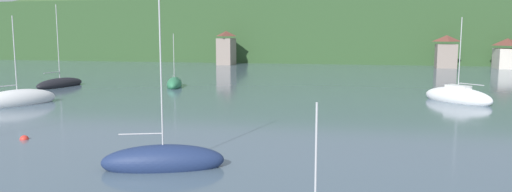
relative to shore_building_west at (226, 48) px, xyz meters
name	(u,v)px	position (x,y,z in m)	size (l,w,h in m)	color
wooded_hillside	(286,36)	(5.25, 48.26, 2.56)	(352.00, 73.34, 37.75)	#2D4C28
shore_building_west	(226,48)	(0.00, 0.00, 0.00)	(3.23, 5.12, 7.09)	gray
shore_building_westcentral	(446,52)	(43.80, -0.72, -0.41)	(3.82, 3.60, 6.24)	gray
shore_building_central	(507,54)	(54.75, 0.21, -0.68)	(4.06, 5.55, 5.67)	beige
sailboat_far_2	(174,84)	(5.62, -42.71, -3.06)	(3.50, 6.15, 6.95)	#2D754C
sailboat_mid_3	(18,100)	(-2.68, -59.77, -2.99)	(5.03, 7.47, 8.62)	white
sailboat_far_4	(458,97)	(36.99, -49.02, -2.95)	(6.47, 6.46, 8.54)	white
sailboat_far_7	(60,84)	(-8.22, -45.55, -3.09)	(3.19, 7.49, 10.38)	black
sailboat_mid_9	(163,161)	(18.67, -76.11, -3.07)	(6.10, 3.58, 8.92)	navy
mooring_buoy_near	(24,139)	(7.73, -72.03, -3.44)	(0.52, 0.52, 0.52)	red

